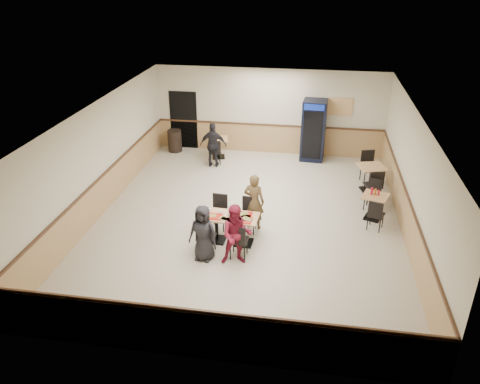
% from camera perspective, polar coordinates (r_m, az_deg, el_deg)
% --- Properties ---
extents(ground, '(10.00, 10.00, 0.00)m').
position_cam_1_polar(ground, '(12.58, 1.00, -3.31)').
color(ground, beige).
rests_on(ground, ground).
extents(room_shell, '(10.00, 10.00, 10.00)m').
position_cam_1_polar(room_shell, '(14.52, 9.44, 3.08)').
color(room_shell, silver).
rests_on(room_shell, ground).
extents(main_table, '(1.39, 0.74, 0.73)m').
position_cam_1_polar(main_table, '(11.36, -1.22, -4.00)').
color(main_table, black).
rests_on(main_table, ground).
extents(main_chairs, '(1.28, 1.65, 0.92)m').
position_cam_1_polar(main_chairs, '(11.38, -1.46, -4.08)').
color(main_chairs, black).
rests_on(main_chairs, ground).
extents(diner_woman_left, '(0.73, 0.53, 1.37)m').
position_cam_1_polar(diner_woman_left, '(10.67, -4.52, -5.02)').
color(diner_woman_left, black).
rests_on(diner_woman_left, ground).
extents(diner_woman_right, '(0.80, 0.68, 1.46)m').
position_cam_1_polar(diner_woman_right, '(10.48, -0.42, -5.26)').
color(diner_woman_right, maroon).
rests_on(diner_woman_right, ground).
extents(diner_man_opposite, '(0.60, 0.45, 1.49)m').
position_cam_1_polar(diner_man_opposite, '(11.86, 1.72, -1.17)').
color(diner_man_opposite, brown).
rests_on(diner_man_opposite, ground).
extents(lone_diner, '(0.90, 0.42, 1.51)m').
position_cam_1_polar(lone_diner, '(15.57, -3.27, 5.73)').
color(lone_diner, black).
rests_on(lone_diner, ground).
extents(tabletop_clutter, '(1.20, 0.60, 0.12)m').
position_cam_1_polar(tabletop_clutter, '(11.17, -1.07, -3.00)').
color(tabletop_clutter, '#B8150C').
rests_on(tabletop_clutter, main_table).
extents(side_table_near, '(0.82, 0.82, 0.69)m').
position_cam_1_polar(side_table_near, '(12.89, 16.06, -1.33)').
color(side_table_near, black).
rests_on(side_table_near, ground).
extents(side_table_near_chair_south, '(0.52, 0.52, 0.87)m').
position_cam_1_polar(side_table_near_chair_south, '(12.42, 16.28, -2.58)').
color(side_table_near_chair_south, black).
rests_on(side_table_near_chair_south, ground).
extents(side_table_near_chair_north, '(0.52, 0.52, 0.87)m').
position_cam_1_polar(side_table_near_chair_north, '(13.39, 15.83, -0.33)').
color(side_table_near_chair_north, black).
rests_on(side_table_near_chair_north, ground).
extents(side_table_far, '(0.92, 0.92, 0.80)m').
position_cam_1_polar(side_table_far, '(14.43, 15.68, 2.06)').
color(side_table_far, black).
rests_on(side_table_far, ground).
extents(side_table_far_chair_south, '(0.58, 0.58, 1.01)m').
position_cam_1_polar(side_table_far_chair_south, '(13.86, 15.90, 0.90)').
color(side_table_far_chair_south, black).
rests_on(side_table_far_chair_south, ground).
extents(side_table_far_chair_north, '(0.58, 0.58, 1.01)m').
position_cam_1_polar(side_table_far_chair_north, '(15.02, 15.46, 2.96)').
color(side_table_far_chair_north, black).
rests_on(side_table_far_chair_north, ground).
extents(condiment_caddy, '(0.23, 0.06, 0.20)m').
position_cam_1_polar(condiment_caddy, '(12.79, 16.07, 0.05)').
color(condiment_caddy, red).
rests_on(condiment_caddy, side_table_near).
extents(back_table, '(0.80, 0.80, 0.71)m').
position_cam_1_polar(back_table, '(16.40, -2.65, 5.77)').
color(back_table, black).
rests_on(back_table, ground).
extents(back_table_chair_lone, '(0.50, 0.50, 0.90)m').
position_cam_1_polar(back_table_chair_lone, '(15.89, -3.06, 4.99)').
color(back_table_chair_lone, black).
rests_on(back_table_chair_lone, ground).
extents(pepsi_cooler, '(0.84, 0.85, 2.09)m').
position_cam_1_polar(pepsi_cooler, '(16.26, 8.95, 7.44)').
color(pepsi_cooler, black).
rests_on(pepsi_cooler, ground).
extents(trash_bin, '(0.50, 0.50, 0.79)m').
position_cam_1_polar(trash_bin, '(17.15, -7.95, 6.20)').
color(trash_bin, black).
rests_on(trash_bin, ground).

